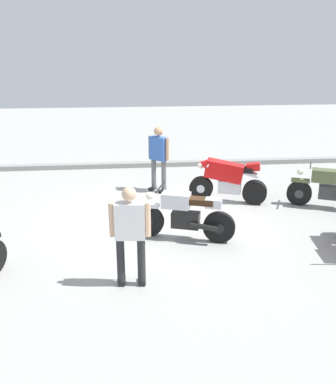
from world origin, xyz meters
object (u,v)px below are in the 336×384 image
(person_in_blue_shirt, at_px, (159,155))
(person_in_white_shirt, at_px, (130,231))
(motorcycle_silver_cruiser, at_px, (184,215))
(motorcycle_olive_vintage, at_px, (330,189))
(motorcycle_red_sportbike, at_px, (228,179))

(person_in_blue_shirt, distance_m, person_in_white_shirt, 4.88)
(person_in_blue_shirt, bearing_deg, motorcycle_silver_cruiser, 47.03)
(motorcycle_silver_cruiser, bearing_deg, person_in_white_shirt, 75.67)
(person_in_white_shirt, bearing_deg, person_in_blue_shirt, -5.01)
(person_in_white_shirt, bearing_deg, motorcycle_olive_vintage, -52.63)
(motorcycle_silver_cruiser, bearing_deg, motorcycle_olive_vintage, -140.80)
(motorcycle_silver_cruiser, height_order, person_in_blue_shirt, person_in_blue_shirt)
(motorcycle_olive_vintage, relative_size, person_in_blue_shirt, 1.05)
(motorcycle_red_sportbike, distance_m, person_in_blue_shirt, 1.99)
(motorcycle_silver_cruiser, height_order, motorcycle_olive_vintage, motorcycle_silver_cruiser)
(motorcycle_olive_vintage, bearing_deg, person_in_blue_shirt, 1.03)
(person_in_blue_shirt, height_order, person_in_white_shirt, person_in_blue_shirt)
(motorcycle_silver_cruiser, bearing_deg, motorcycle_red_sportbike, -104.89)
(motorcycle_silver_cruiser, bearing_deg, person_in_blue_shirt, -66.71)
(motorcycle_olive_vintage, bearing_deg, person_in_white_shirt, 57.01)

